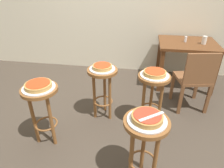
% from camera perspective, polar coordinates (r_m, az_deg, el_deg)
% --- Properties ---
extents(ground_plane, '(6.00, 6.00, 0.00)m').
position_cam_1_polar(ground_plane, '(2.61, -2.38, -10.08)').
color(ground_plane, '#42382D').
extents(stool_foreground, '(0.36, 0.36, 0.67)m').
position_cam_1_polar(stool_foreground, '(1.68, 9.45, -15.11)').
color(stool_foreground, brown).
rests_on(stool_foreground, ground_plane).
extents(serving_plate_foreground, '(0.31, 0.31, 0.01)m').
position_cam_1_polar(serving_plate_foreground, '(1.56, 10.01, -10.19)').
color(serving_plate_foreground, silver).
rests_on(serving_plate_foreground, stool_foreground).
extents(pizza_foreground, '(0.24, 0.24, 0.05)m').
position_cam_1_polar(pizza_foreground, '(1.54, 10.10, -9.37)').
color(pizza_foreground, '#B78442').
rests_on(pizza_foreground, serving_plate_foreground).
extents(stool_middle, '(0.36, 0.36, 0.67)m').
position_cam_1_polar(stool_middle, '(2.16, -19.46, -5.25)').
color(stool_middle, brown).
rests_on(stool_middle, ground_plane).
extents(serving_plate_middle, '(0.32, 0.32, 0.01)m').
position_cam_1_polar(serving_plate_middle, '(2.07, -20.30, -0.98)').
color(serving_plate_middle, silver).
rests_on(serving_plate_middle, stool_middle).
extents(pizza_middle, '(0.26, 0.26, 0.05)m').
position_cam_1_polar(pizza_middle, '(2.05, -20.43, -0.29)').
color(pizza_middle, tan).
rests_on(pizza_middle, serving_plate_middle).
extents(stool_leftside, '(0.36, 0.36, 0.67)m').
position_cam_1_polar(stool_leftside, '(2.32, 11.67, -1.57)').
color(stool_leftside, brown).
rests_on(stool_leftside, ground_plane).
extents(serving_plate_leftside, '(0.32, 0.32, 0.01)m').
position_cam_1_polar(serving_plate_leftside, '(2.23, 12.14, 2.54)').
color(serving_plate_leftside, white).
rests_on(serving_plate_leftside, stool_leftside).
extents(pizza_leftside, '(0.25, 0.25, 0.05)m').
position_cam_1_polar(pizza_leftside, '(2.22, 12.21, 3.20)').
color(pizza_leftside, tan).
rests_on(pizza_leftside, serving_plate_leftside).
extents(stool_rear, '(0.36, 0.36, 0.67)m').
position_cam_1_polar(stool_rear, '(2.42, -2.70, 0.38)').
color(stool_rear, brown).
rests_on(stool_rear, ground_plane).
extents(serving_plate_rear, '(0.30, 0.30, 0.01)m').
position_cam_1_polar(serving_plate_rear, '(2.33, -2.80, 4.39)').
color(serving_plate_rear, silver).
rests_on(serving_plate_rear, stool_rear).
extents(pizza_rear, '(0.23, 0.23, 0.05)m').
position_cam_1_polar(pizza_rear, '(2.32, -2.82, 5.03)').
color(pizza_rear, tan).
rests_on(pizza_rear, serving_plate_rear).
extents(dining_table, '(0.88, 0.75, 0.72)m').
position_cam_1_polar(dining_table, '(3.40, 20.72, 9.27)').
color(dining_table, '#5B3319').
rests_on(dining_table, ground_plane).
extents(cup_near_edge, '(0.07, 0.07, 0.12)m').
position_cam_1_polar(cup_near_edge, '(3.34, 25.00, 11.37)').
color(cup_near_edge, silver).
rests_on(cup_near_edge, dining_table).
extents(condiment_shaker, '(0.04, 0.04, 0.09)m').
position_cam_1_polar(condiment_shaker, '(3.35, 20.38, 12.00)').
color(condiment_shaker, white).
rests_on(condiment_shaker, dining_table).
extents(wooden_chair, '(0.47, 0.47, 0.85)m').
position_cam_1_polar(wooden_chair, '(2.78, 22.66, 1.49)').
color(wooden_chair, brown).
rests_on(wooden_chair, ground_plane).
extents(pizza_server_knife, '(0.19, 0.15, 0.01)m').
position_cam_1_polar(pizza_server_knife, '(1.51, 11.33, -9.13)').
color(pizza_server_knife, silver).
rests_on(pizza_server_knife, pizza_foreground).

